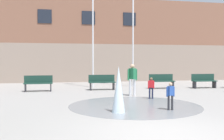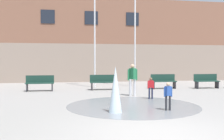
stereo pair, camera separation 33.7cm
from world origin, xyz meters
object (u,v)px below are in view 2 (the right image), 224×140
Objects in this scene: child_in_fountain at (151,86)px; park_bench_near_trashcan at (163,81)px; park_bench_under_right_flagpole at (103,82)px; adult_in_red at (132,77)px; flagpole_left at (95,24)px; park_bench_under_left_flagpole at (40,83)px; flagpole_right at (135,24)px; child_with_pink_shirt at (168,94)px; park_bench_far_right at (206,81)px.

park_bench_near_trashcan is at bearing -94.53° from child_in_fountain.
adult_in_red is (1.05, -2.99, 0.45)m from park_bench_under_right_flagpole.
child_in_fountain is at bearing -118.03° from park_bench_near_trashcan.
park_bench_near_trashcan is at bearing -21.68° from flagpole_left.
park_bench_under_left_flagpole is 1.00× the size of park_bench_under_right_flagpole.
park_bench_under_left_flagpole is 0.20× the size of flagpole_right.
park_bench_under_left_flagpole is 1.62× the size of child_with_pink_shirt.
flagpole_left is (-1.91, 5.84, 3.59)m from child_in_fountain.
park_bench_under_right_flagpole is 4.81m from flagpole_right.
flagpole_right reaches higher than park_bench_under_left_flagpole.
child_with_pink_shirt reaches higher than park_bench_near_trashcan.
park_bench_near_trashcan is at bearing -71.47° from adult_in_red.
child_in_fountain reaches higher than park_bench_under_left_flagpole.
child_in_fountain reaches higher than park_bench_near_trashcan.
child_in_fountain is (5.32, -4.12, 0.10)m from park_bench_under_left_flagpole.
park_bench_near_trashcan is 4.36m from flagpole_right.
flagpole_left is (3.41, 1.72, 3.69)m from park_bench_under_left_flagpole.
flagpole_right is at bearing 34.18° from park_bench_under_right_flagpole.
park_bench_under_left_flagpole and park_bench_under_right_flagpole have the same top height.
flagpole_left is at bearing -48.42° from child_in_fountain.
park_bench_near_trashcan is 1.62× the size of child_in_fountain.
adult_in_red is 5.90m from flagpole_right.
flagpole_left is at bearing -12.47° from adult_in_red.
park_bench_near_trashcan and park_bench_far_right have the same top height.
park_bench_far_right is 0.20× the size of flagpole_right.
park_bench_far_right is 0.20× the size of flagpole_left.
park_bench_under_left_flagpole is at bearing -77.58° from child_with_pink_shirt.
child_in_fountain is at bearing -68.96° from park_bench_under_right_flagpole.
flagpole_right is at bearing -74.68° from child_in_fountain.
park_bench_under_right_flagpole and park_bench_far_right have the same top height.
flagpole_right reaches higher than flagpole_left.
park_bench_near_trashcan is 0.20× the size of flagpole_left.
flagpole_right reaches higher than park_bench_far_right.
park_bench_near_trashcan is at bearing 174.33° from park_bench_far_right.
flagpole_left reaches higher than child_in_fountain.
park_bench_near_trashcan is 7.43m from child_with_pink_shirt.
flagpole_left reaches higher than adult_in_red.
park_bench_under_left_flagpole and park_bench_near_trashcan have the same top height.
park_bench_under_right_flagpole is (3.71, 0.06, 0.00)m from park_bench_under_left_flagpole.
park_bench_near_trashcan is (7.55, 0.08, 0.00)m from park_bench_under_left_flagpole.
child_with_pink_shirt is at bearing -97.49° from flagpole_right.
flagpole_right reaches higher than park_bench_near_trashcan.
child_with_pink_shirt reaches higher than park_bench_under_left_flagpole.
park_bench_under_right_flagpole is 1.62× the size of child_with_pink_shirt.
park_bench_under_right_flagpole is 4.48m from child_in_fountain.
adult_in_red is at bearing -132.84° from park_bench_near_trashcan.
child_in_fountain is at bearing -71.92° from flagpole_left.
park_bench_far_right is at bearing -118.45° from child_in_fountain.
park_bench_under_left_flagpole is at bearing -179.43° from park_bench_near_trashcan.
child_in_fountain is (0.29, 2.79, 0.00)m from child_with_pink_shirt.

